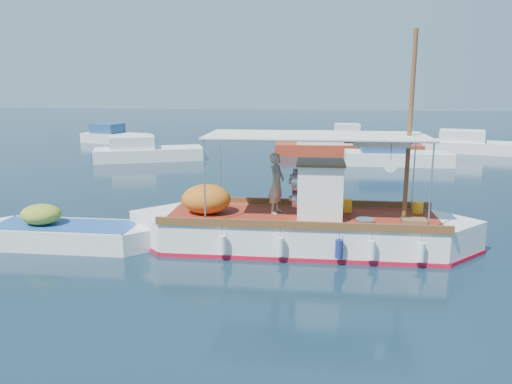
# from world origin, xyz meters

# --- Properties ---
(ground) EXTENTS (160.00, 160.00, 0.00)m
(ground) POSITION_xyz_m (0.00, 0.00, 0.00)
(ground) COLOR black
(ground) RESTS_ON ground
(fishing_caique) EXTENTS (10.99, 3.24, 6.70)m
(fishing_caique) POSITION_xyz_m (0.13, -0.01, 0.59)
(fishing_caique) COLOR white
(fishing_caique) RESTS_ON ground
(dinghy) EXTENTS (6.13, 1.80, 1.50)m
(dinghy) POSITION_xyz_m (-7.17, -0.92, 0.31)
(dinghy) COLOR white
(dinghy) RESTS_ON ground
(bg_boat_nw) EXTENTS (7.35, 4.79, 1.80)m
(bg_boat_nw) POSITION_xyz_m (-10.87, 16.37, 0.49)
(bg_boat_nw) COLOR silver
(bg_boat_nw) RESTS_ON ground
(bg_boat_n) EXTENTS (10.32, 3.42, 1.80)m
(bg_boat_n) POSITION_xyz_m (2.03, 20.89, 0.49)
(bg_boat_n) COLOR #9B2E19
(bg_boat_n) RESTS_ON ground
(bg_boat_ne) EXTENTS (6.48, 2.31, 1.80)m
(bg_boat_ne) POSITION_xyz_m (5.11, 16.78, 0.49)
(bg_boat_ne) COLOR silver
(bg_boat_ne) RESTS_ON ground
(bg_boat_e) EXTENTS (8.07, 4.44, 1.80)m
(bg_boat_e) POSITION_xyz_m (11.59, 23.14, 0.49)
(bg_boat_e) COLOR silver
(bg_boat_e) RESTS_ON ground
(bg_boat_far_w) EXTENTS (6.14, 3.74, 1.80)m
(bg_boat_far_w) POSITION_xyz_m (-17.00, 25.42, 0.49)
(bg_boat_far_w) COLOR silver
(bg_boat_far_w) RESTS_ON ground
(bg_boat_far_n) EXTENTS (5.14, 2.36, 1.80)m
(bg_boat_far_n) POSITION_xyz_m (3.20, 28.24, 0.49)
(bg_boat_far_n) COLOR silver
(bg_boat_far_n) RESTS_ON ground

